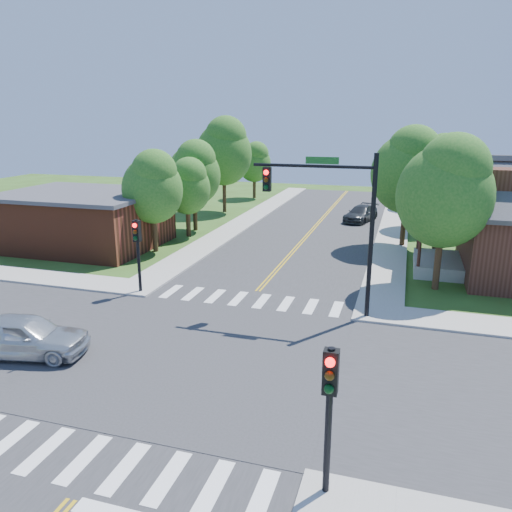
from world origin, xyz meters
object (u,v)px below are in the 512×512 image
(signal_pole_nw, at_px, (137,242))
(car_dgrey, at_px, (361,214))
(car_silver, at_px, (25,336))
(signal_mast_ne, at_px, (333,208))
(signal_pole_se, at_px, (330,395))

(signal_pole_nw, xyz_separation_m, car_dgrey, (8.89, 21.50, -2.01))
(car_silver, bearing_deg, signal_mast_ne, -65.36)
(signal_pole_se, bearing_deg, signal_pole_nw, 135.00)
(signal_mast_ne, relative_size, car_silver, 1.47)
(signal_mast_ne, height_order, signal_pole_se, signal_mast_ne)
(signal_pole_nw, bearing_deg, signal_pole_se, -45.00)
(signal_pole_se, height_order, signal_pole_nw, same)
(car_silver, distance_m, car_dgrey, 30.35)
(car_silver, height_order, car_dgrey, car_silver)
(signal_pole_se, relative_size, signal_pole_nw, 1.00)
(car_silver, bearing_deg, signal_pole_nw, -16.03)
(signal_pole_se, distance_m, car_silver, 12.56)
(car_dgrey, bearing_deg, car_silver, -92.19)
(signal_pole_se, height_order, car_dgrey, signal_pole_se)
(signal_pole_nw, bearing_deg, car_silver, -94.70)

